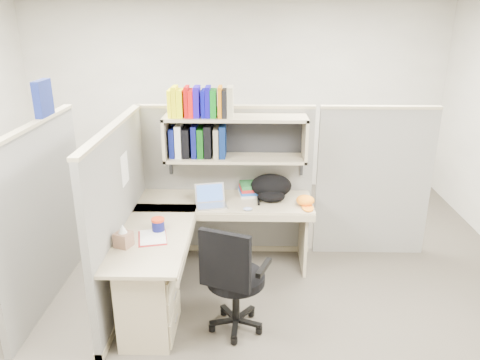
{
  "coord_description": "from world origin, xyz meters",
  "views": [
    {
      "loc": [
        0.25,
        -3.76,
        2.53
      ],
      "look_at": [
        0.16,
        0.25,
        1.07
      ],
      "focal_mm": 35.0,
      "sensor_mm": 36.0,
      "label": 1
    }
  ],
  "objects_px": {
    "desk": "(173,270)",
    "task_chair": "(234,295)",
    "laptop": "(211,196)",
    "backpack": "(271,188)",
    "snack_canister": "(158,224)"
  },
  "relations": [
    {
      "from": "desk",
      "to": "laptop",
      "type": "bearing_deg",
      "value": 68.29
    },
    {
      "from": "laptop",
      "to": "snack_canister",
      "type": "height_order",
      "value": "laptop"
    },
    {
      "from": "desk",
      "to": "task_chair",
      "type": "xyz_separation_m",
      "value": [
        0.53,
        -0.24,
        -0.09
      ]
    },
    {
      "from": "desk",
      "to": "task_chair",
      "type": "relative_size",
      "value": 1.75
    },
    {
      "from": "task_chair",
      "to": "desk",
      "type": "bearing_deg",
      "value": 156.09
    },
    {
      "from": "desk",
      "to": "task_chair",
      "type": "bearing_deg",
      "value": -23.91
    },
    {
      "from": "desk",
      "to": "laptop",
      "type": "height_order",
      "value": "laptop"
    },
    {
      "from": "desk",
      "to": "backpack",
      "type": "height_order",
      "value": "backpack"
    },
    {
      "from": "snack_canister",
      "to": "desk",
      "type": "bearing_deg",
      "value": -50.68
    },
    {
      "from": "laptop",
      "to": "snack_canister",
      "type": "distance_m",
      "value": 0.69
    },
    {
      "from": "laptop",
      "to": "backpack",
      "type": "height_order",
      "value": "backpack"
    },
    {
      "from": "desk",
      "to": "task_chair",
      "type": "height_order",
      "value": "task_chair"
    },
    {
      "from": "snack_canister",
      "to": "task_chair",
      "type": "distance_m",
      "value": 0.89
    },
    {
      "from": "laptop",
      "to": "snack_canister",
      "type": "xyz_separation_m",
      "value": [
        -0.42,
        -0.54,
        -0.05
      ]
    },
    {
      "from": "backpack",
      "to": "snack_canister",
      "type": "height_order",
      "value": "backpack"
    }
  ]
}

